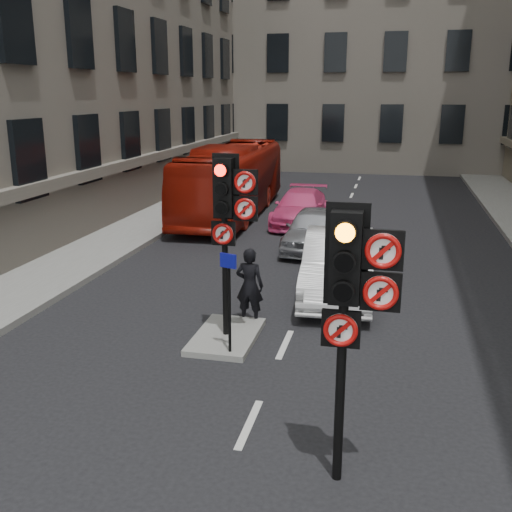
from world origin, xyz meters
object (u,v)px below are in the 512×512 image
at_px(car_white, 338,265).
at_px(motorcyclist, 250,286).
at_px(signal_near, 352,288).
at_px(signal_far, 229,207).
at_px(car_silver, 313,229).
at_px(motorcycle, 315,265).
at_px(car_pink, 300,208).
at_px(info_sign, 229,289).
at_px(bus_red, 232,180).

height_order(car_white, motorcyclist, motorcyclist).
distance_m(signal_near, car_white, 7.54).
relative_size(signal_far, car_silver, 0.93).
xyz_separation_m(car_white, motorcycle, (-0.66, 0.85, -0.31)).
xyz_separation_m(car_pink, info_sign, (0.53, -11.89, 0.72)).
height_order(car_pink, motorcyclist, motorcyclist).
xyz_separation_m(motorcycle, info_sign, (-0.95, -4.94, 0.89)).
height_order(bus_red, motorcycle, bus_red).
xyz_separation_m(signal_near, motorcycle, (-1.44, 8.13, -2.12)).
height_order(signal_far, car_silver, signal_far).
xyz_separation_m(car_silver, car_pink, (-0.96, 3.59, -0.02)).
xyz_separation_m(bus_red, motorcyclist, (3.42, -11.25, -0.57)).
relative_size(car_silver, motorcyclist, 2.31).
relative_size(car_white, bus_red, 0.46).
xyz_separation_m(signal_near, bus_red, (-5.86, 16.26, -1.18)).
height_order(car_silver, car_pink, car_silver).
bearing_deg(car_silver, bus_red, 132.24).
bearing_deg(signal_far, signal_near, -56.98).
relative_size(car_pink, info_sign, 2.27).
distance_m(car_silver, motorcyclist, 6.50).
xyz_separation_m(car_pink, motorcyclist, (0.48, -10.08, 0.20)).
xyz_separation_m(bus_red, info_sign, (3.48, -13.07, -0.05)).
relative_size(car_silver, car_pink, 0.88).
xyz_separation_m(signal_near, info_sign, (-2.39, 3.19, -1.23)).
distance_m(car_white, bus_red, 10.35).
bearing_deg(car_white, bus_red, 116.13).
relative_size(motorcycle, info_sign, 0.80).
distance_m(motorcyclist, info_sign, 1.89).
bearing_deg(car_pink, car_white, -74.27).
relative_size(car_silver, bus_red, 0.38).
relative_size(signal_near, motorcyclist, 2.16).
height_order(bus_red, info_sign, bus_red).
xyz_separation_m(car_white, motorcyclist, (-1.67, -2.27, 0.06)).
distance_m(signal_far, info_sign, 1.59).
height_order(signal_far, motorcycle, signal_far).
relative_size(car_white, info_sign, 2.43).
relative_size(signal_far, info_sign, 1.88).
bearing_deg(motorcyclist, signal_far, 84.24).
bearing_deg(motorcyclist, bus_red, -69.77).
xyz_separation_m(car_white, car_pink, (-2.14, 7.81, -0.14)).
height_order(signal_near, signal_far, signal_far).
bearing_deg(motorcycle, signal_far, -100.14).
distance_m(motorcycle, info_sign, 5.10).
distance_m(car_silver, info_sign, 8.34).
height_order(car_pink, info_sign, info_sign).
xyz_separation_m(car_silver, info_sign, (-0.43, -8.30, 0.70)).
relative_size(signal_far, car_pink, 0.83).
bearing_deg(motorcyclist, signal_near, 119.28).
bearing_deg(info_sign, car_white, 85.28).
bearing_deg(motorcyclist, motorcycle, -104.54).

